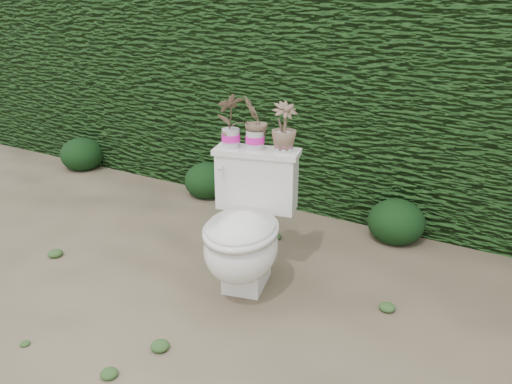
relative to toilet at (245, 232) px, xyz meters
The scene contains 9 objects.
ground 0.41m from the toilet, 162.89° to the left, with size 60.00×60.00×0.00m, color #827359.
hedge 1.73m from the toilet, 96.53° to the left, with size 8.00×1.00×1.60m, color #244F1A.
toilet is the anchor object (origin of this frame).
potted_plant_left 0.64m from the toilet, 137.42° to the left, with size 0.16×0.11×0.31m, color #247631.
potted_plant_center 0.62m from the toilet, 106.66° to the left, with size 0.16×0.13×0.30m, color #247631.
potted_plant_right 0.62m from the toilet, 70.37° to the left, with size 0.15×0.15×0.27m, color #247631.
liriope_clump_0 2.73m from the toilet, 157.34° to the left, with size 0.41×0.41×0.33m, color #133412.
liriope_clump_1 1.50m from the toilet, 133.58° to the left, with size 0.39×0.39×0.31m, color #133412.
liriope_clump_2 1.23m from the toilet, 60.28° to the left, with size 0.40×0.40×0.32m, color #133412.
Camera 1 is at (1.51, -2.24, 1.62)m, focal length 35.00 mm.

